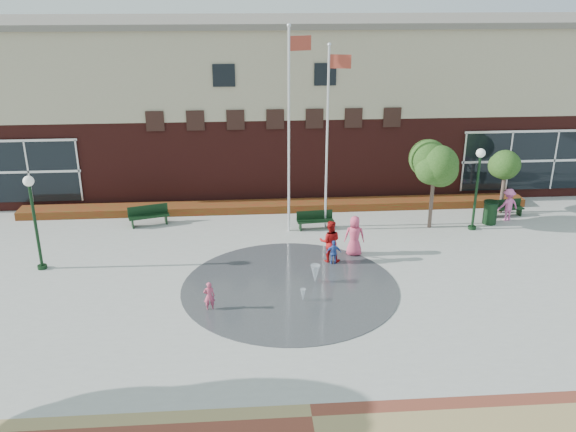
{
  "coord_description": "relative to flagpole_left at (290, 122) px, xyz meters",
  "views": [
    {
      "loc": [
        -1.69,
        -17.94,
        11.1
      ],
      "look_at": [
        0.0,
        4.0,
        2.6
      ],
      "focal_mm": 38.0,
      "sensor_mm": 36.0,
      "label": 1
    }
  ],
  "objects": [
    {
      "name": "ground",
      "position": [
        -0.45,
        -8.76,
        -5.26
      ],
      "size": [
        120.0,
        120.0,
        0.0
      ],
      "primitive_type": "plane",
      "color": "#666056",
      "rests_on": "ground"
    },
    {
      "name": "plaza_concrete",
      "position": [
        -0.45,
        -4.76,
        -5.26
      ],
      "size": [
        46.0,
        18.0,
        0.01
      ],
      "primitive_type": "cube",
      "color": "#A8A8A0",
      "rests_on": "ground"
    },
    {
      "name": "splash_pad",
      "position": [
        -0.45,
        -5.76,
        -5.26
      ],
      "size": [
        8.4,
        8.4,
        0.01
      ],
      "primitive_type": "cylinder",
      "color": "#383A3D",
      "rests_on": "ground"
    },
    {
      "name": "library_building",
      "position": [
        -0.45,
        8.72,
        -0.62
      ],
      "size": [
        44.4,
        10.4,
        9.2
      ],
      "color": "#4D1B18",
      "rests_on": "ground"
    },
    {
      "name": "flower_bed",
      "position": [
        -0.45,
        2.84,
        -5.26
      ],
      "size": [
        26.0,
        1.2,
        0.4
      ],
      "primitive_type": "cube",
      "color": "#A4070E",
      "rests_on": "ground"
    },
    {
      "name": "flagpole_left",
      "position": [
        0.0,
        0.0,
        0.0
      ],
      "size": [
        1.08,
        0.38,
        9.45
      ],
      "rotation": [
        0.0,
        0.0,
        0.28
      ],
      "color": "white",
      "rests_on": "ground"
    },
    {
      "name": "flagpole_right",
      "position": [
        1.79,
        0.34,
        -0.45
      ],
      "size": [
        1.04,
        0.32,
        8.62
      ],
      "rotation": [
        0.0,
        0.0,
        -0.23
      ],
      "color": "white",
      "rests_on": "ground"
    },
    {
      "name": "lamp_left",
      "position": [
        -10.52,
        -3.32,
        -2.76
      ],
      "size": [
        0.43,
        0.43,
        4.02
      ],
      "color": "black",
      "rests_on": "ground"
    },
    {
      "name": "lamp_right",
      "position": [
        8.71,
        -0.5,
        -2.79
      ],
      "size": [
        0.42,
        0.42,
        3.98
      ],
      "color": "black",
      "rests_on": "ground"
    },
    {
      "name": "bench_left",
      "position": [
        -6.76,
        1.22,
        -4.95
      ],
      "size": [
        2.0,
        1.06,
        0.97
      ],
      "rotation": [
        0.0,
        0.0,
        0.29
      ],
      "color": "black",
      "rests_on": "ground"
    },
    {
      "name": "bench_mid",
      "position": [
        1.22,
        0.11,
        -4.98
      ],
      "size": [
        1.78,
        0.63,
        0.88
      ],
      "rotation": [
        0.0,
        0.0,
        0.08
      ],
      "color": "black",
      "rests_on": "ground"
    },
    {
      "name": "bench_right",
      "position": [
        11.06,
        1.1,
        -4.99
      ],
      "size": [
        1.71,
        0.66,
        0.84
      ],
      "rotation": [
        0.0,
        0.0,
        0.12
      ],
      "color": "black",
      "rests_on": "ground"
    },
    {
      "name": "trash_can",
      "position": [
        9.8,
        0.15,
        -4.67
      ],
      "size": [
        0.71,
        0.71,
        1.16
      ],
      "color": "black",
      "rests_on": "ground"
    },
    {
      "name": "tree_mid",
      "position": [
        6.74,
        -0.11,
        -2.11
      ],
      "size": [
        2.56,
        2.56,
        4.33
      ],
      "color": "#48362E",
      "rests_on": "ground"
    },
    {
      "name": "tree_small_right",
      "position": [
        10.94,
        1.57,
        -2.53
      ],
      "size": [
        2.19,
        2.19,
        3.75
      ],
      "color": "#48362E",
      "rests_on": "ground"
    },
    {
      "name": "water_jet_a",
      "position": [
        0.56,
        -5.46,
        -5.26
      ],
      "size": [
        0.38,
        0.38,
        0.74
      ],
      "primitive_type": "cone",
      "rotation": [
        3.14,
        0.0,
        0.0
      ],
      "color": "white",
      "rests_on": "ground"
    },
    {
      "name": "water_jet_b",
      "position": [
        -0.06,
        -6.88,
        -5.26
      ],
      "size": [
        0.21,
        0.21,
        0.47
      ],
      "primitive_type": "cone",
      "rotation": [
        3.14,
        0.0,
        0.0
      ],
      "color": "white",
      "rests_on": "ground"
    },
    {
      "name": "child_splash",
      "position": [
        -3.48,
        -7.23,
        -4.7
      ],
      "size": [
        0.43,
        0.31,
        1.12
      ],
      "primitive_type": "imported",
      "rotation": [
        0.0,
        0.0,
        3.24
      ],
      "color": "#C64666",
      "rests_on": "ground"
    },
    {
      "name": "adult_red",
      "position": [
        1.4,
        -3.52,
        -4.34
      ],
      "size": [
        0.98,
        0.81,
        1.84
      ],
      "primitive_type": "imported",
      "rotation": [
        0.0,
        0.0,
        3.01
      ],
      "color": "red",
      "rests_on": "ground"
    },
    {
      "name": "adult_pink",
      "position": [
        2.55,
        -2.95,
        -4.37
      ],
      "size": [
        0.94,
        0.69,
        1.78
      ],
      "primitive_type": "imported",
      "rotation": [
        0.0,
        0.0,
        3.0
      ],
      "color": "#E0486D",
      "rests_on": "ground"
    },
    {
      "name": "child_blue",
      "position": [
        1.53,
        -3.83,
        -4.72
      ],
      "size": [
        0.64,
        0.29,
        1.08
      ],
      "primitive_type": "imported",
      "rotation": [
        0.0,
        0.0,
        3.11
      ],
      "color": "#395BBA",
      "rests_on": "ground"
    },
    {
      "name": "person_bench",
      "position": [
        10.85,
        0.55,
        -4.45
      ],
      "size": [
        1.14,
        0.78,
        1.63
      ],
      "primitive_type": "imported",
      "rotation": [
        0.0,
        0.0,
        3.31
      ],
      "color": "pink",
      "rests_on": "ground"
    }
  ]
}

